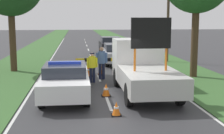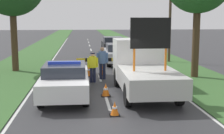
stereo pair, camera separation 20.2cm
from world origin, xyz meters
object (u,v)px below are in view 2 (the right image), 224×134
Objects in this scene: traffic_cone_near_police at (89,70)px; police_officer at (93,65)px; work_truck at (142,67)px; queued_car_sedan_black at (113,45)px; utility_pole at (170,9)px; pedestrian_civilian at (102,60)px; police_car at (65,80)px; road_barrier at (103,61)px; traffic_cone_near_truck at (106,90)px; traffic_cone_lane_edge at (102,70)px; queued_car_sedan_silver at (118,53)px; traffic_cone_centre_front at (57,75)px; traffic_cone_behind_barrier at (115,109)px.

police_officer is at bearing -85.15° from traffic_cone_near_police.
traffic_cone_near_police is at bearing -63.39° from work_truck.
queued_car_sedan_black is 7.64m from utility_pole.
police_car is at bearing -99.46° from pedestrian_civilian.
traffic_cone_near_police is at bearing -139.08° from utility_pole.
road_barrier is at bearing 98.12° from pedestrian_civilian.
police_car is 1.13× the size of queued_car_sedan_black.
traffic_cone_lane_edge reaches higher than traffic_cone_near_truck.
police_officer reaches higher than road_barrier.
work_truck is 4.88m from traffic_cone_lane_edge.
queued_car_sedan_silver is at bearing -170.51° from utility_pole.
traffic_cone_near_police is (1.12, 4.77, -0.43)m from police_car.
queued_car_sedan_black is at bearing 97.95° from pedestrian_civilian.
police_officer reaches higher than traffic_cone_lane_edge.
traffic_cone_near_truck is 0.13× the size of queued_car_sedan_black.
traffic_cone_centre_front is at bearing 104.81° from police_car.
work_truck is 3.56m from pedestrian_civilian.
traffic_cone_near_truck is at bearing 80.30° from queued_car_sedan_silver.
police_officer is at bearing -118.75° from road_barrier.
police_car is 3.15× the size of police_officer.
police_officer is 2.06m from traffic_cone_centre_front.
police_car is at bearing 179.88° from traffic_cone_near_truck.
traffic_cone_lane_edge is at bearing 71.69° from queued_car_sedan_silver.
road_barrier reaches higher than traffic_cone_centre_front.
queued_car_sedan_black is at bearing 83.21° from traffic_cone_near_truck.
road_barrier is at bearing 87.73° from traffic_cone_near_truck.
police_car is 3.25m from police_officer.
work_truck is 3.18× the size of pedestrian_civilian.
queued_car_sedan_black reaches higher than traffic_cone_centre_front.
traffic_cone_near_police is at bearing 97.05° from traffic_cone_near_truck.
traffic_cone_lane_edge is at bearing 74.69° from police_car.
work_truck is at bearing -47.33° from pedestrian_civilian.
queued_car_sedan_silver is (3.96, 5.99, 0.45)m from traffic_cone_centre_front.
police_officer reaches higher than traffic_cone_behind_barrier.
work_truck is 5.04m from traffic_cone_centre_front.
work_truck is 3.58× the size of police_officer.
pedestrian_civilian is at bearing 69.15° from police_car.
road_barrier is 1.30m from police_officer.
traffic_cone_near_police is 9.04m from utility_pole.
road_barrier is at bearing -132.19° from utility_pole.
traffic_cone_behind_barrier is 0.11× the size of queued_car_sedan_black.
pedestrian_civilian is 6.57m from traffic_cone_behind_barrier.
queued_car_sedan_silver is (1.53, 12.25, 0.53)m from traffic_cone_behind_barrier.
queued_car_sedan_black is at bearing -92.96° from work_truck.
traffic_cone_lane_edge is (2.52, 1.65, -0.03)m from traffic_cone_centre_front.
traffic_cone_near_truck is (-0.16, -4.13, -0.66)m from road_barrier.
utility_pole is (5.56, 12.92, 3.74)m from traffic_cone_behind_barrier.
pedestrian_civilian reaches higher than police_officer.
police_car is at bearing 70.65° from queued_car_sedan_silver.
road_barrier is at bearing 70.44° from police_car.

